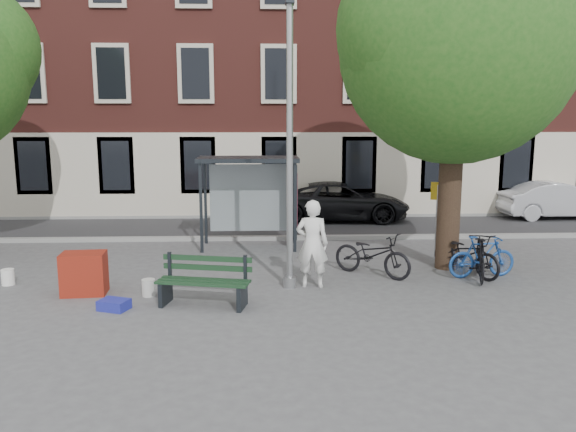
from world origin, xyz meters
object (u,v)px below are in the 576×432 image
at_px(bike_c, 466,254).
at_px(car_dark, 340,201).
at_px(notice_sign, 437,203).
at_px(red_stand, 84,274).
at_px(lamppost, 290,162).
at_px(painter, 312,244).
at_px(bike_a, 372,254).
at_px(bench, 204,284).
at_px(car_silver, 557,200).
at_px(bike_d, 480,258).
at_px(bike_b, 482,257).
at_px(bus_shelter, 262,181).

height_order(bike_c, car_dark, car_dark).
bearing_deg(notice_sign, red_stand, -147.24).
height_order(lamppost, painter, lamppost).
xyz_separation_m(bike_a, red_stand, (-6.38, -1.16, -0.07)).
distance_m(bike_a, bike_c, 2.26).
xyz_separation_m(bench, car_silver, (12.16, 9.52, 0.25)).
bearing_deg(painter, bike_d, -164.70).
xyz_separation_m(bike_b, car_dark, (-2.32, 7.78, 0.20)).
xyz_separation_m(lamppost, bike_a, (2.00, 0.87, -2.26)).
distance_m(painter, bike_a, 1.78).
relative_size(bike_a, bike_c, 1.02).
bearing_deg(bike_d, bus_shelter, -20.05).
relative_size(bus_shelter, red_stand, 3.17).
height_order(bus_shelter, bike_c, bus_shelter).
bearing_deg(lamppost, bike_b, 7.81).
relative_size(painter, bike_c, 1.00).
bearing_deg(lamppost, red_stand, -176.17).
height_order(bench, car_dark, car_dark).
distance_m(lamppost, notice_sign, 4.83).
bearing_deg(bench, car_dark, 79.40).
distance_m(bus_shelter, bike_b, 6.38).
bearing_deg(notice_sign, car_silver, 57.86).
bearing_deg(bike_d, notice_sign, -60.95).
xyz_separation_m(painter, red_stand, (-4.88, -0.33, -0.53)).
relative_size(bike_c, red_stand, 2.17).
relative_size(bus_shelter, car_silver, 0.68).
height_order(bus_shelter, bike_d, bus_shelter).
relative_size(painter, notice_sign, 0.95).
relative_size(painter, car_dark, 0.39).
height_order(lamppost, bike_c, lamppost).
relative_size(lamppost, painter, 3.12).
relative_size(painter, red_stand, 2.17).
xyz_separation_m(bus_shelter, bike_c, (4.87, -3.24, -1.40)).
distance_m(bike_a, car_silver, 11.28).
relative_size(bike_a, car_dark, 0.39).
height_order(bike_a, bike_d, bike_a).
height_order(bench, bike_a, bike_a).
relative_size(bike_a, red_stand, 2.21).
height_order(painter, bike_b, painter).
relative_size(bike_c, notice_sign, 0.95).
height_order(bench, car_silver, car_silver).
xyz_separation_m(lamppost, bike_b, (4.55, 0.62, -2.28)).
distance_m(bus_shelter, bike_a, 4.38).
bearing_deg(bus_shelter, painter, -74.80).
bearing_deg(bench, bike_a, 40.01).
relative_size(bench, car_dark, 0.38).
bearing_deg(car_silver, bus_shelter, 109.61).
relative_size(bench, notice_sign, 0.94).
xyz_separation_m(painter, notice_sign, (3.49, 2.37, 0.54)).
bearing_deg(car_dark, lamppost, 168.12).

